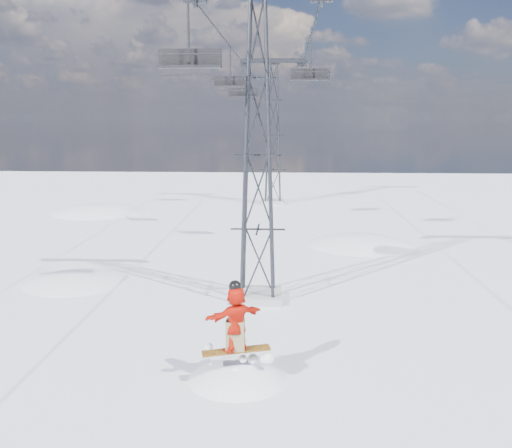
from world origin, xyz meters
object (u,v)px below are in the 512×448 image
(lift_tower_near, at_px, (258,156))
(snowboarder_jump, at_px, (238,435))
(lift_chair_near, at_px, (189,60))
(lift_tower_far, at_px, (273,136))

(lift_tower_near, bearing_deg, snowboarder_jump, -91.77)
(lift_chair_near, bearing_deg, lift_tower_far, 85.25)
(lift_tower_far, relative_size, snowboarder_jump, 1.69)
(lift_tower_near, distance_m, lift_chair_near, 4.21)
(snowboarder_jump, bearing_deg, lift_chair_near, 110.61)
(lift_tower_near, distance_m, snowboarder_jump, 9.81)
(lift_tower_near, relative_size, lift_chair_near, 4.33)
(lift_tower_near, height_order, snowboarder_jump, lift_tower_near)
(snowboarder_jump, relative_size, lift_chair_near, 2.56)
(lift_tower_far, height_order, snowboarder_jump, lift_tower_far)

